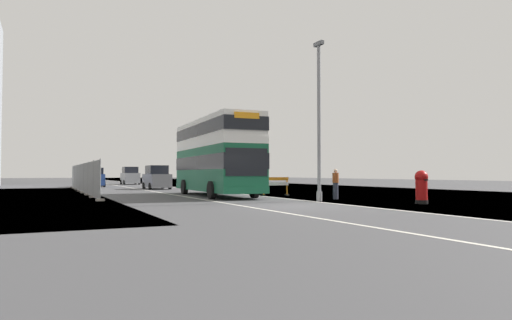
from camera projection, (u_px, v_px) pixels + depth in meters
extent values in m
cube|color=#424244|center=(292.00, 207.00, 19.40)|extent=(140.00, 280.00, 0.10)
cube|color=gray|center=(486.00, 199.00, 24.82)|extent=(20.00, 280.00, 0.05)
cube|color=#B2AFA8|center=(340.00, 204.00, 20.50)|extent=(0.24, 196.00, 0.01)
cube|color=silver|center=(251.00, 208.00, 18.55)|extent=(0.16, 168.00, 0.01)
cube|color=#145638|center=(216.00, 169.00, 28.23)|extent=(3.07, 10.82, 2.67)
cube|color=white|center=(216.00, 145.00, 28.27)|extent=(3.07, 10.82, 0.40)
cube|color=white|center=(216.00, 131.00, 28.30)|extent=(3.04, 10.71, 1.36)
cube|color=black|center=(216.00, 163.00, 28.24)|extent=(3.10, 10.93, 0.85)
cube|color=black|center=(216.00, 131.00, 28.30)|extent=(3.08, 10.87, 0.75)
cube|color=black|center=(247.00, 162.00, 23.29)|extent=(2.36, 0.17, 1.47)
cube|color=orange|center=(247.00, 115.00, 23.36)|extent=(1.41, 0.13, 0.32)
cube|color=#145638|center=(215.00, 187.00, 28.19)|extent=(3.10, 10.93, 0.36)
cylinder|color=black|center=(212.00, 190.00, 24.64)|extent=(0.35, 1.01, 1.00)
cylinder|color=black|center=(254.00, 189.00, 25.63)|extent=(0.35, 1.01, 1.00)
cylinder|color=black|center=(184.00, 187.00, 30.40)|extent=(0.35, 1.01, 1.00)
cylinder|color=black|center=(220.00, 186.00, 31.40)|extent=(0.35, 1.01, 1.00)
cylinder|color=gray|center=(319.00, 123.00, 22.75)|extent=(0.18, 0.18, 7.98)
cube|color=slate|center=(319.00, 44.00, 22.88)|extent=(0.20, 0.70, 0.20)
cylinder|color=gray|center=(319.00, 196.00, 22.64)|extent=(0.29, 0.29, 0.50)
cylinder|color=black|center=(422.00, 202.00, 20.80)|extent=(0.58, 0.58, 0.18)
cylinder|color=#AD0F0F|center=(421.00, 188.00, 20.82)|extent=(0.54, 0.54, 1.08)
sphere|color=#AD0F0F|center=(421.00, 177.00, 20.84)|extent=(0.60, 0.60, 0.60)
cube|color=black|center=(426.00, 180.00, 20.58)|extent=(0.22, 0.03, 0.07)
cube|color=orange|center=(275.00, 179.00, 28.26)|extent=(1.77, 0.27, 0.20)
cube|color=white|center=(275.00, 184.00, 28.25)|extent=(1.77, 0.27, 0.20)
cube|color=orange|center=(264.00, 187.00, 27.97)|extent=(0.08, 0.08, 1.08)
cube|color=black|center=(264.00, 195.00, 27.96)|extent=(0.19, 0.45, 0.08)
cube|color=orange|center=(287.00, 187.00, 28.51)|extent=(0.08, 0.08, 1.08)
cube|color=black|center=(287.00, 195.00, 28.49)|extent=(0.19, 0.45, 0.08)
cube|color=#A8AAAD|center=(97.00, 179.00, 24.41)|extent=(0.04, 3.26, 2.09)
cube|color=#A8AAAD|center=(91.00, 179.00, 27.48)|extent=(0.04, 3.26, 2.09)
cube|color=#A8AAAD|center=(86.00, 178.00, 30.54)|extent=(0.04, 3.26, 2.09)
cube|color=#A8AAAD|center=(82.00, 178.00, 33.61)|extent=(0.04, 3.26, 2.09)
cube|color=#A8AAAD|center=(79.00, 177.00, 36.67)|extent=(0.04, 3.26, 2.09)
cube|color=#A8AAAD|center=(76.00, 177.00, 39.73)|extent=(0.04, 3.26, 2.09)
cube|color=#A8AAAD|center=(74.00, 177.00, 42.80)|extent=(0.04, 3.26, 2.09)
cylinder|color=#939699|center=(100.00, 180.00, 22.88)|extent=(0.06, 0.06, 2.19)
cube|color=gray|center=(100.00, 200.00, 22.85)|extent=(0.44, 0.20, 0.12)
cylinder|color=#939699|center=(93.00, 179.00, 25.95)|extent=(0.06, 0.06, 2.19)
cube|color=gray|center=(93.00, 197.00, 25.92)|extent=(0.44, 0.20, 0.12)
cylinder|color=#939699|center=(88.00, 178.00, 29.01)|extent=(0.06, 0.06, 2.19)
cube|color=gray|center=(88.00, 194.00, 28.98)|extent=(0.44, 0.20, 0.12)
cylinder|color=#939699|center=(84.00, 178.00, 32.07)|extent=(0.06, 0.06, 2.19)
cube|color=gray|center=(84.00, 192.00, 32.04)|extent=(0.44, 0.20, 0.12)
cylinder|color=#939699|center=(80.00, 178.00, 35.14)|extent=(0.06, 0.06, 2.19)
cube|color=gray|center=(80.00, 191.00, 35.11)|extent=(0.44, 0.20, 0.12)
cylinder|color=#939699|center=(77.00, 177.00, 38.20)|extent=(0.06, 0.06, 2.19)
cube|color=gray|center=(77.00, 189.00, 38.17)|extent=(0.44, 0.20, 0.12)
cylinder|color=#939699|center=(75.00, 177.00, 41.27)|extent=(0.06, 0.06, 2.19)
cube|color=gray|center=(75.00, 188.00, 41.23)|extent=(0.44, 0.20, 0.12)
cylinder|color=#939699|center=(72.00, 177.00, 44.33)|extent=(0.06, 0.06, 2.19)
cube|color=gray|center=(72.00, 187.00, 44.30)|extent=(0.44, 0.20, 0.12)
cube|color=slate|center=(157.00, 181.00, 40.65)|extent=(1.77, 4.33, 1.18)
cube|color=black|center=(157.00, 170.00, 40.68)|extent=(1.63, 2.38, 0.79)
cylinder|color=black|center=(163.00, 185.00, 42.23)|extent=(0.20, 0.60, 0.60)
cylinder|color=black|center=(144.00, 185.00, 41.47)|extent=(0.20, 0.60, 0.60)
cylinder|color=black|center=(170.00, 186.00, 39.81)|extent=(0.20, 0.60, 0.60)
cylinder|color=black|center=(150.00, 186.00, 39.05)|extent=(0.20, 0.60, 0.60)
cube|color=navy|center=(94.00, 180.00, 47.19)|extent=(1.85, 4.02, 1.18)
cube|color=black|center=(94.00, 171.00, 47.22)|extent=(1.70, 2.21, 0.67)
cylinder|color=black|center=(101.00, 184.00, 48.70)|extent=(0.20, 0.60, 0.60)
cylinder|color=black|center=(83.00, 184.00, 47.90)|extent=(0.20, 0.60, 0.60)
cylinder|color=black|center=(104.00, 184.00, 46.45)|extent=(0.20, 0.60, 0.60)
cylinder|color=black|center=(85.00, 184.00, 45.65)|extent=(0.20, 0.60, 0.60)
cube|color=gray|center=(130.00, 178.00, 58.05)|extent=(1.87, 4.10, 1.30)
cube|color=black|center=(130.00, 170.00, 58.08)|extent=(1.72, 2.26, 0.81)
cylinder|color=black|center=(135.00, 182.00, 59.58)|extent=(0.20, 0.60, 0.60)
cylinder|color=black|center=(121.00, 182.00, 58.78)|extent=(0.20, 0.60, 0.60)
cylinder|color=black|center=(139.00, 182.00, 57.29)|extent=(0.20, 0.60, 0.60)
cylinder|color=black|center=(124.00, 182.00, 56.48)|extent=(0.20, 0.60, 0.60)
cylinder|color=#2D3342|center=(336.00, 191.00, 24.43)|extent=(0.29, 0.29, 0.91)
cylinder|color=#99471E|center=(336.00, 178.00, 24.45)|extent=(0.34, 0.34, 0.55)
sphere|color=beige|center=(336.00, 171.00, 24.46)|extent=(0.22, 0.22, 0.22)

